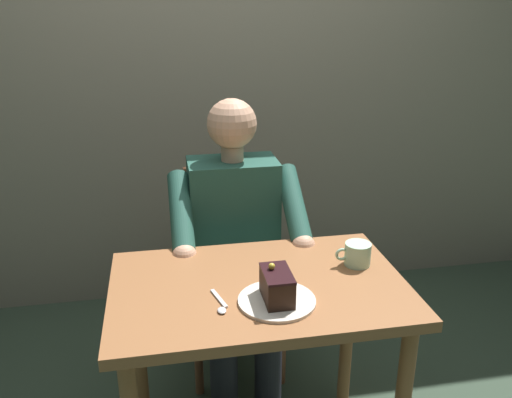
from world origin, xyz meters
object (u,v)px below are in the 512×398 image
seated_person (236,246)px  cake_slice (277,286)px  dessert_spoon (220,305)px  chair (231,259)px  dining_table (259,314)px  coffee_cup (357,254)px

seated_person → cake_slice: bearing=93.0°
seated_person → dessert_spoon: (0.14, 0.60, 0.10)m
chair → seated_person: size_ratio=0.73×
cake_slice → dessert_spoon: cake_slice is taller
dining_table → seated_person: seated_person is taller
coffee_cup → dining_table: bearing=10.6°
dining_table → chair: size_ratio=1.04×
dining_table → coffee_cup: (-0.35, -0.07, 0.15)m
seated_person → coffee_cup: (-0.35, 0.42, 0.14)m
chair → seated_person: 0.23m
chair → coffee_cup: 0.75m
dining_table → seated_person: size_ratio=0.76×
coffee_cup → chair: bearing=-59.3°
coffee_cup → dessert_spoon: size_ratio=0.87×
coffee_cup → cake_slice: bearing=30.0°
dining_table → coffee_cup: bearing=-169.4°
dining_table → cake_slice: bearing=105.0°
coffee_cup → seated_person: bearing=-50.0°
dining_table → cake_slice: size_ratio=6.67×
dining_table → chair: (0.00, -0.66, -0.13)m
cake_slice → coffee_cup: cake_slice is taller
seated_person → coffee_cup: size_ratio=9.97×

